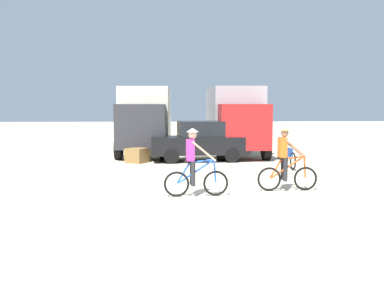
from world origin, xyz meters
TOP-DOWN VIEW (x-y plane):
  - ground_plane at (0.00, 0.00)m, footprint 120.00×120.00m
  - box_truck_cream_rv at (-1.41, 11.77)m, footprint 2.59×6.82m
  - box_truck_grey_hauler at (3.11, 11.24)m, footprint 2.43×6.76m
  - sedan_parked at (1.13, 8.39)m, footprint 4.33×2.11m
  - cyclist_orange_shirt at (0.40, 0.76)m, footprint 1.73×0.52m
  - cyclist_cowboy_hat at (3.04, 1.38)m, footprint 1.73×0.52m
  - bicycle_spare at (4.41, 5.86)m, footprint 0.50×1.73m
  - supply_crate at (-1.61, 7.89)m, footprint 1.05×1.05m

SIDE VIEW (x-z plane):
  - ground_plane at x=0.00m, z-range 0.00..0.00m
  - supply_crate at x=-1.61m, z-range 0.00..0.63m
  - bicycle_spare at x=4.41m, z-range -0.09..0.88m
  - cyclist_orange_shirt at x=0.40m, z-range -0.06..1.76m
  - cyclist_cowboy_hat at x=3.04m, z-range -0.06..1.76m
  - sedan_parked at x=1.13m, z-range 0.00..1.76m
  - box_truck_cream_rv at x=-1.41m, z-range 0.20..3.55m
  - box_truck_grey_hauler at x=3.11m, z-range 0.20..3.55m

